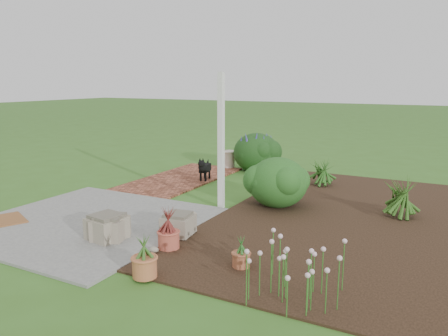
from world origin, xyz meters
The scene contains 19 objects.
ground centered at (0.00, 0.00, 0.00)m, with size 80.00×80.00×0.00m, color #396520.
concrete_patio centered at (-1.25, -1.75, 0.02)m, with size 3.50×3.50×0.04m, color slate.
brick_path centered at (-1.70, 1.75, 0.02)m, with size 1.60×3.50×0.04m, color brown.
garden_bed centered at (2.50, 0.50, 0.01)m, with size 4.00×7.00×0.03m, color black.
veranda_post centered at (0.30, 0.10, 1.25)m, with size 0.10×0.10×2.50m, color white.
stone_trough_near centered at (-0.33, -2.19, 0.19)m, with size 0.46×0.46×0.31m, color #716256.
stone_trough_mid centered at (-0.37, -2.23, 0.20)m, with size 0.48×0.48×0.32m, color #726656.
stone_trough_far centered at (0.46, -1.57, 0.18)m, with size 0.43×0.43×0.29m, color #78705A.
coir_doormat centered at (-2.46, -2.34, 0.05)m, with size 0.72×0.46×0.02m, color brown.
black_dog centered at (-1.08, 1.81, 0.34)m, with size 0.25×0.59×0.51m.
cream_ceramic_urn centered at (-1.30, 3.48, 0.26)m, with size 0.32×0.32×0.43m, color beige.
evergreen_shrub centered at (1.21, 0.64, 0.50)m, with size 1.12×1.12×0.95m, color #173C0E.
agapanthus_clump_back centered at (3.34, 1.00, 0.43)m, with size 0.89×0.89×0.80m, color #14360D, non-canonical shape.
agapanthus_clump_front centered at (1.50, 2.65, 0.38)m, with size 0.78×0.78×0.69m, color #1C3A11, non-canonical shape.
pink_flower_patch centered at (2.71, -2.62, 0.35)m, with size 1.00×1.00×0.64m, color #113D0F, non-canonical shape.
terracotta_pot_bronze centered at (0.64, -2.08, 0.15)m, with size 0.30×0.30×0.24m, color #AF4E3B.
terracotta_pot_small_left centered at (1.82, -2.17, 0.12)m, with size 0.23×0.23×0.19m, color #995234.
terracotta_pot_small_right centered at (0.93, -2.98, 0.15)m, with size 0.29×0.29×0.25m, color #AE613B.
purple_flowering_bush centered at (-0.52, 3.56, 0.52)m, with size 1.22×1.22×1.03m, color black.
Camera 1 is at (4.07, -6.85, 2.35)m, focal length 35.00 mm.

